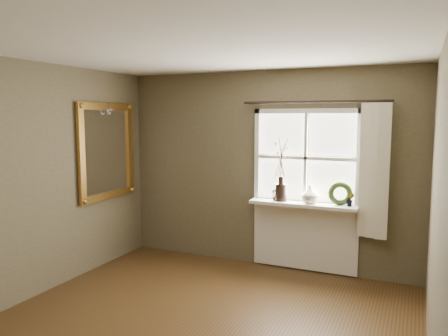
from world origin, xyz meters
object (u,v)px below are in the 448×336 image
cream_vase (310,194)px  gilt_mirror (107,151)px  wreath (340,196)px  dark_jug (281,192)px

cream_vase → gilt_mirror: bearing=-165.6°
wreath → dark_jug: bearing=174.0°
dark_jug → cream_vase: bearing=0.0°
dark_jug → cream_vase: cream_vase is taller
cream_vase → wreath: 0.37m
wreath → gilt_mirror: gilt_mirror is taller
dark_jug → cream_vase: 0.38m
dark_jug → gilt_mirror: (-2.22, -0.67, 0.51)m
dark_jug → gilt_mirror: 2.38m
cream_vase → wreath: (0.36, 0.04, -0.00)m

